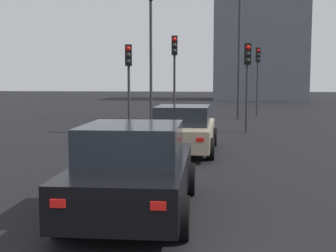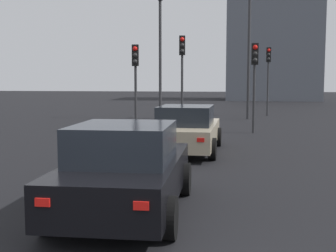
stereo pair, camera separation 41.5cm
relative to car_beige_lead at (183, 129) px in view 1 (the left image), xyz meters
The scene contains 9 objects.
car_beige_lead is the anchor object (origin of this frame).
car_black_second 6.70m from the car_beige_lead, behind, with size 4.20×2.07×1.55m.
traffic_light_near_left 5.89m from the car_beige_lead, 28.87° to the left, with size 0.32×0.30×3.76m.
traffic_light_near_right 15.53m from the car_beige_lead, 13.74° to the right, with size 0.32×0.28×4.27m.
traffic_light_far_left 6.21m from the car_beige_lead, 23.51° to the right, with size 0.32×0.29×3.81m.
traffic_light_far_right 7.62m from the car_beige_lead, ahead, with size 0.32×0.30×4.33m.
street_lamp_kerbside 12.65m from the car_beige_lead, 12.87° to the left, with size 0.56×0.36×6.98m.
street_lamp_far 13.09m from the car_beige_lead, 10.73° to the right, with size 0.56×0.36×7.51m.
building_facade_left 39.49m from the car_beige_lead, ahead, with size 8.55×10.03×13.67m, color slate.
Camera 1 is at (-4.90, -1.20, 2.30)m, focal length 48.45 mm.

